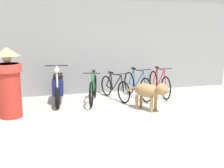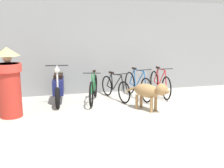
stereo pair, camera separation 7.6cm
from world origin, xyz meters
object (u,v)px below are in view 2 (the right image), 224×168
at_px(bicycle_0, 94,89).
at_px(bicycle_2, 137,85).
at_px(bicycle_3, 160,84).
at_px(stray_dog, 150,91).
at_px(person_in_robes, 9,81).
at_px(bicycle_1, 115,88).
at_px(motorcycle, 59,87).

relative_size(bicycle_0, bicycle_2, 0.95).
height_order(bicycle_2, bicycle_3, bicycle_2).
xyz_separation_m(stray_dog, person_in_robes, (-3.24, 0.38, 0.33)).
bearing_deg(bicycle_3, bicycle_0, -80.12).
xyz_separation_m(bicycle_0, bicycle_1, (0.65, 0.14, -0.03)).
bearing_deg(motorcycle, bicycle_1, 92.85).
relative_size(motorcycle, person_in_robes, 1.13).
bearing_deg(motorcycle, bicycle_3, 95.68).
relative_size(bicycle_0, bicycle_1, 1.08).
height_order(bicycle_1, bicycle_2, bicycle_2).
relative_size(bicycle_0, bicycle_3, 0.98).
bearing_deg(bicycle_1, bicycle_2, 74.01).
xyz_separation_m(bicycle_0, bicycle_2, (1.33, 0.12, 0.01)).
height_order(bicycle_0, motorcycle, motorcycle).
xyz_separation_m(bicycle_1, bicycle_2, (0.68, -0.01, 0.04)).
distance_m(bicycle_0, bicycle_1, 0.67).
relative_size(bicycle_0, motorcycle, 0.92).
bearing_deg(stray_dog, motorcycle, -156.41).
distance_m(bicycle_0, bicycle_3, 2.09).
bearing_deg(bicycle_2, bicycle_0, -90.73).
relative_size(bicycle_3, person_in_robes, 1.07).
distance_m(bicycle_2, motorcycle, 2.26).
bearing_deg(person_in_robes, stray_dog, -152.16).
xyz_separation_m(bicycle_0, person_in_robes, (-2.07, -0.77, 0.46)).
relative_size(bicycle_2, bicycle_3, 1.03).
distance_m(bicycle_2, bicycle_3, 0.76).
xyz_separation_m(bicycle_2, person_in_robes, (-3.40, -0.90, 0.45)).
bearing_deg(bicycle_1, bicycle_3, 77.90).
height_order(bicycle_0, stray_dog, bicycle_0).
xyz_separation_m(motorcycle, person_in_robes, (-1.13, -1.00, 0.40)).
distance_m(bicycle_2, person_in_robes, 3.54).
bearing_deg(stray_dog, person_in_robes, -129.88).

